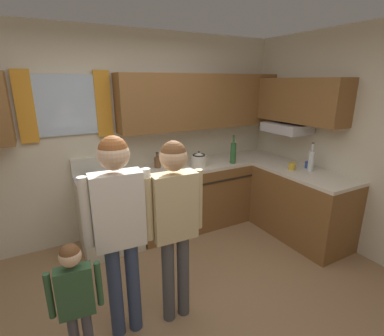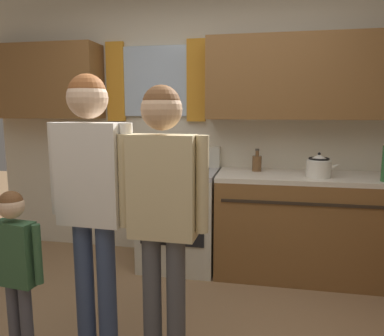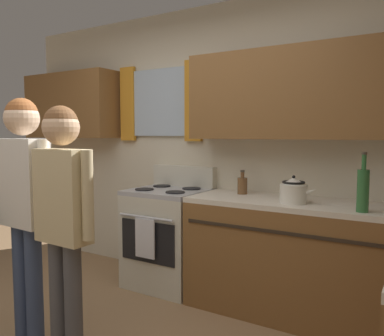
{
  "view_description": "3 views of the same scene",
  "coord_description": "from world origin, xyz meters",
  "px_view_note": "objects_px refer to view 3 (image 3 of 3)",
  "views": [
    {
      "loc": [
        -0.9,
        -1.74,
        1.99
      ],
      "look_at": [
        0.36,
        0.57,
        1.19
      ],
      "focal_mm": 26.86,
      "sensor_mm": 36.0,
      "label": 1
    },
    {
      "loc": [
        0.47,
        -1.66,
        1.44
      ],
      "look_at": [
        -0.0,
        0.8,
        1.05
      ],
      "focal_mm": 33.98,
      "sensor_mm": 36.0,
      "label": 2
    },
    {
      "loc": [
        1.8,
        -1.4,
        1.41
      ],
      "look_at": [
        0.38,
        0.92,
        1.17
      ],
      "focal_mm": 36.67,
      "sensor_mm": 36.0,
      "label": 3
    }
  ],
  "objects_px": {
    "stove_oven": "(169,235)",
    "adult_in_plaid": "(63,206)",
    "bottle_wine_green": "(363,189)",
    "adult_holding_child": "(25,192)",
    "stovetop_kettle": "(294,190)",
    "bottle_squat_brown": "(242,185)"
  },
  "relations": [
    {
      "from": "bottle_wine_green",
      "to": "adult_in_plaid",
      "type": "bearing_deg",
      "value": -140.45
    },
    {
      "from": "bottle_squat_brown",
      "to": "bottle_wine_green",
      "type": "distance_m",
      "value": 1.04
    },
    {
      "from": "stove_oven",
      "to": "adult_in_plaid",
      "type": "distance_m",
      "value": 1.52
    },
    {
      "from": "stovetop_kettle",
      "to": "adult_holding_child",
      "type": "height_order",
      "value": "adult_holding_child"
    },
    {
      "from": "bottle_wine_green",
      "to": "adult_holding_child",
      "type": "distance_m",
      "value": 2.21
    },
    {
      "from": "adult_holding_child",
      "to": "stove_oven",
      "type": "bearing_deg",
      "value": 81.66
    },
    {
      "from": "adult_holding_child",
      "to": "adult_in_plaid",
      "type": "xyz_separation_m",
      "value": [
        0.43,
        -0.05,
        -0.04
      ]
    },
    {
      "from": "bottle_wine_green",
      "to": "stovetop_kettle",
      "type": "relative_size",
      "value": 1.44
    },
    {
      "from": "adult_holding_child",
      "to": "adult_in_plaid",
      "type": "bearing_deg",
      "value": -6.71
    },
    {
      "from": "bottle_wine_green",
      "to": "stovetop_kettle",
      "type": "distance_m",
      "value": 0.5
    },
    {
      "from": "stove_oven",
      "to": "adult_holding_child",
      "type": "bearing_deg",
      "value": -98.34
    },
    {
      "from": "stove_oven",
      "to": "adult_in_plaid",
      "type": "xyz_separation_m",
      "value": [
        0.23,
        -1.41,
        0.52
      ]
    },
    {
      "from": "stove_oven",
      "to": "stovetop_kettle",
      "type": "bearing_deg",
      "value": -4.94
    },
    {
      "from": "bottle_squat_brown",
      "to": "stovetop_kettle",
      "type": "distance_m",
      "value": 0.55
    },
    {
      "from": "bottle_squat_brown",
      "to": "adult_holding_child",
      "type": "distance_m",
      "value": 1.71
    },
    {
      "from": "bottle_squat_brown",
      "to": "adult_in_plaid",
      "type": "xyz_separation_m",
      "value": [
        -0.47,
        -1.51,
        0.01
      ]
    },
    {
      "from": "bottle_squat_brown",
      "to": "stovetop_kettle",
      "type": "height_order",
      "value": "stovetop_kettle"
    },
    {
      "from": "stove_oven",
      "to": "adult_in_plaid",
      "type": "relative_size",
      "value": 0.7
    },
    {
      "from": "bottle_squat_brown",
      "to": "bottle_wine_green",
      "type": "height_order",
      "value": "bottle_wine_green"
    },
    {
      "from": "stove_oven",
      "to": "bottle_wine_green",
      "type": "distance_m",
      "value": 1.8
    },
    {
      "from": "stove_oven",
      "to": "bottle_wine_green",
      "type": "bearing_deg",
      "value": -6.75
    },
    {
      "from": "bottle_wine_green",
      "to": "adult_in_plaid",
      "type": "distance_m",
      "value": 1.89
    }
  ]
}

